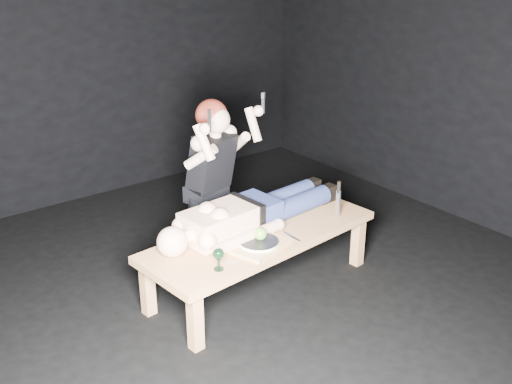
% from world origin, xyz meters
% --- Properties ---
extents(ground, '(5.00, 5.00, 0.00)m').
position_xyz_m(ground, '(0.00, 0.00, 0.00)').
color(ground, black).
rests_on(ground, ground).
extents(back_wall, '(5.00, 0.00, 5.00)m').
position_xyz_m(back_wall, '(0.00, 2.50, 1.50)').
color(back_wall, black).
rests_on(back_wall, ground).
extents(table, '(1.83, 0.81, 0.45)m').
position_xyz_m(table, '(0.27, 0.08, 0.23)').
color(table, tan).
rests_on(table, ground).
extents(lying_man, '(1.83, 0.69, 0.27)m').
position_xyz_m(lying_man, '(0.32, 0.22, 0.58)').
color(lying_man, beige).
rests_on(lying_man, table).
extents(kneeling_woman, '(0.89, 0.96, 1.36)m').
position_xyz_m(kneeling_woman, '(0.23, 0.74, 0.68)').
color(kneeling_woman, black).
rests_on(kneeling_woman, ground).
extents(serving_tray, '(0.47, 0.40, 0.02)m').
position_xyz_m(serving_tray, '(0.13, -0.08, 0.46)').
color(serving_tray, tan).
rests_on(serving_tray, table).
extents(plate, '(0.34, 0.34, 0.02)m').
position_xyz_m(plate, '(0.13, -0.08, 0.48)').
color(plate, white).
rests_on(plate, serving_tray).
extents(apple, '(0.09, 0.09, 0.09)m').
position_xyz_m(apple, '(0.15, -0.07, 0.54)').
color(apple, '#429028').
rests_on(apple, plate).
extents(goblet, '(0.08, 0.08, 0.15)m').
position_xyz_m(goblet, '(-0.26, -0.17, 0.53)').
color(goblet, black).
rests_on(goblet, table).
extents(fork_flat, '(0.09, 0.18, 0.01)m').
position_xyz_m(fork_flat, '(-0.16, -0.14, 0.45)').
color(fork_flat, '#B2B2B7').
rests_on(fork_flat, table).
extents(knife_flat, '(0.02, 0.19, 0.01)m').
position_xyz_m(knife_flat, '(0.40, -0.11, 0.45)').
color(knife_flat, '#B2B2B7').
rests_on(knife_flat, table).
extents(spoon_flat, '(0.11, 0.17, 0.01)m').
position_xyz_m(spoon_flat, '(0.28, -0.05, 0.45)').
color(spoon_flat, '#B2B2B7').
rests_on(spoon_flat, table).
extents(carving_knife, '(0.04, 0.04, 0.29)m').
position_xyz_m(carving_knife, '(0.90, -0.06, 0.59)').
color(carving_knife, '#B2B2B7').
rests_on(carving_knife, table).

